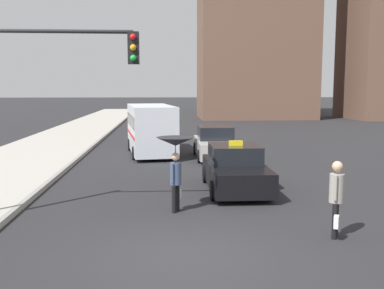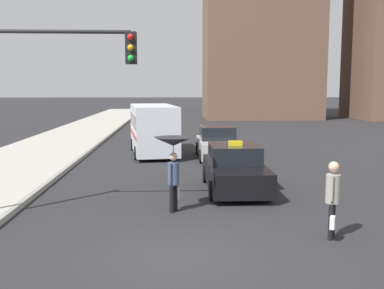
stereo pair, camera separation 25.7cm
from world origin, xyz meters
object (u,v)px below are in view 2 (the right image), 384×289
at_px(pedestrian_man, 333,194).
at_px(pedestrian_with_umbrella, 173,152).
at_px(traffic_light, 47,79).
at_px(ambulance_van, 153,127).
at_px(sedan_red, 217,144).
at_px(taxi, 235,170).

bearing_deg(pedestrian_man, pedestrian_with_umbrella, -96.71).
bearing_deg(traffic_light, ambulance_van, 78.41).
bearing_deg(sedan_red, ambulance_van, -24.93).
height_order(taxi, traffic_light, traffic_light).
bearing_deg(traffic_light, sedan_red, 60.62).
distance_m(sedan_red, traffic_light, 11.30).
distance_m(ambulance_van, pedestrian_man, 13.83).
bearing_deg(sedan_red, traffic_light, 60.62).
bearing_deg(pedestrian_man, sedan_red, -146.22).
relative_size(pedestrian_with_umbrella, traffic_light, 0.40).
distance_m(taxi, ambulance_van, 8.76).
relative_size(taxi, ambulance_van, 0.74).
bearing_deg(traffic_light, pedestrian_with_umbrella, 4.14).
bearing_deg(ambulance_van, taxi, 102.20).
height_order(sedan_red, traffic_light, traffic_light).
xyz_separation_m(sedan_red, pedestrian_with_umbrella, (-2.16, -9.29, 0.95)).
distance_m(sedan_red, pedestrian_man, 11.72).
bearing_deg(taxi, traffic_light, 27.77).
bearing_deg(pedestrian_man, taxi, -135.94).
distance_m(taxi, sedan_red, 6.77).
bearing_deg(sedan_red, pedestrian_man, 96.57).
relative_size(ambulance_van, traffic_light, 1.12).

